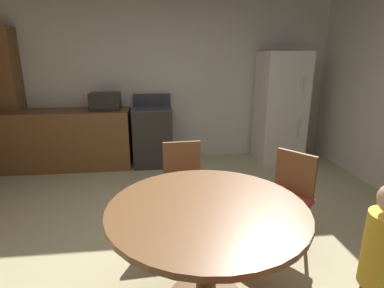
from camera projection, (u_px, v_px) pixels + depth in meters
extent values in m
plane|color=tan|center=(175.00, 257.00, 2.66)|extent=(14.00, 14.00, 0.00)
cube|color=beige|center=(163.00, 77.00, 4.98)|extent=(5.79, 0.12, 2.70)
cube|color=brown|center=(63.00, 139.00, 4.68)|extent=(2.05, 0.60, 0.90)
cube|color=brown|center=(7.00, 100.00, 4.60)|extent=(0.44, 0.36, 2.10)
cube|color=#2D2B28|center=(153.00, 137.00, 4.83)|extent=(0.60, 0.60, 0.90)
cube|color=#38383D|center=(152.00, 108.00, 4.70)|extent=(0.60, 0.60, 0.02)
cube|color=#38383D|center=(152.00, 99.00, 4.94)|extent=(0.60, 0.04, 0.18)
cube|color=silver|center=(280.00, 108.00, 4.89)|extent=(0.68, 0.66, 1.76)
cylinder|color=#B2B2B7|center=(303.00, 85.00, 4.47)|extent=(0.02, 0.02, 0.22)
cylinder|color=#B2B2B7|center=(298.00, 128.00, 4.65)|extent=(0.02, 0.02, 0.30)
cube|color=black|center=(105.00, 101.00, 4.59)|extent=(0.44, 0.32, 0.26)
cylinder|color=brown|center=(206.00, 259.00, 2.07)|extent=(0.14, 0.14, 0.72)
cylinder|color=brown|center=(207.00, 209.00, 1.96)|extent=(1.30, 1.30, 0.04)
cylinder|color=brown|center=(205.00, 216.00, 2.91)|extent=(0.03, 0.03, 0.43)
cylinder|color=brown|center=(170.00, 220.00, 2.85)|extent=(0.03, 0.03, 0.43)
cylinder|color=brown|center=(198.00, 200.00, 3.23)|extent=(0.03, 0.03, 0.43)
cylinder|color=brown|center=(166.00, 203.00, 3.17)|extent=(0.03, 0.03, 0.43)
cube|color=#9E2D28|center=(185.00, 188.00, 2.97)|extent=(0.42, 0.42, 0.05)
cube|color=brown|center=(182.00, 162.00, 3.08)|extent=(0.38, 0.06, 0.42)
cylinder|color=brown|center=(288.00, 240.00, 2.53)|extent=(0.03, 0.03, 0.43)
cylinder|color=brown|center=(254.00, 224.00, 2.77)|extent=(0.03, 0.03, 0.43)
cylinder|color=brown|center=(307.00, 225.00, 2.75)|extent=(0.03, 0.03, 0.43)
cylinder|color=brown|center=(274.00, 212.00, 2.99)|extent=(0.03, 0.03, 0.43)
cube|color=#9E2D28|center=(283.00, 201.00, 2.69)|extent=(0.56, 0.56, 0.05)
cube|color=brown|center=(295.00, 174.00, 2.75)|extent=(0.26, 0.33, 0.42)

